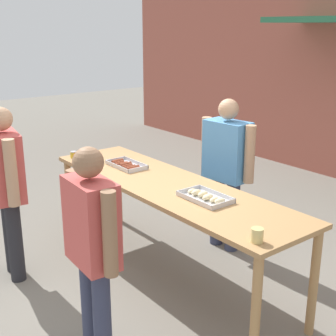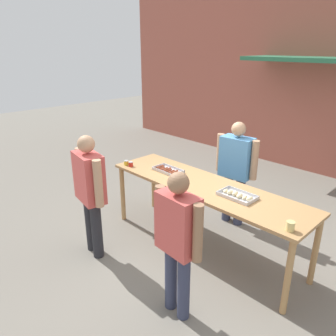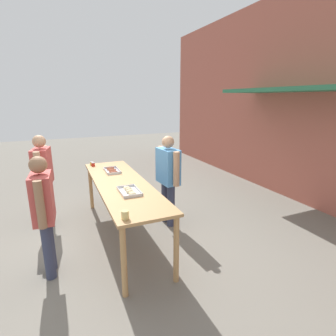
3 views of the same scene
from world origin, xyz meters
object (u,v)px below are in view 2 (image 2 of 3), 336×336
Objects in this scene: person_customer_holding_hotdog at (90,187)px; person_customer_with_cup at (178,235)px; condiment_jar_mustard at (126,163)px; food_tray_buns at (237,195)px; person_server_behind_table at (236,166)px; beer_cup at (290,226)px; food_tray_sausages at (168,170)px; condiment_jar_ketchup at (131,164)px.

person_customer_with_cup is at bearing -169.03° from person_customer_holding_hotdog.
food_tray_buns is at bearing 8.48° from condiment_jar_mustard.
person_customer_holding_hotdog is at bearing -116.99° from person_server_behind_table.
person_customer_with_cup is at bearing -75.57° from person_server_behind_table.
person_customer_holding_hotdog is at bearing -158.36° from beer_cup.
beer_cup reaches higher than condiment_jar_mustard.
food_tray_sausages is 1.17m from person_customer_holding_hotdog.
person_server_behind_table reaches higher than food_tray_sausages.
beer_cup is at bearing -43.83° from person_server_behind_table.
person_server_behind_table is 2.11m from person_customer_with_cup.
condiment_jar_mustard is 0.05× the size of person_customer_with_cup.
person_server_behind_table reaches higher than condiment_jar_ketchup.
food_tray_sausages is at bearing -128.45° from person_server_behind_table.
condiment_jar_mustard is at bearing -173.08° from condiment_jar_ketchup.
person_customer_holding_hotdog is 1.51m from person_customer_with_cup.
food_tray_buns is 1.84m from person_customer_holding_hotdog.
food_tray_buns reaches higher than food_tray_sausages.
person_server_behind_table is (1.10, 1.13, -0.02)m from condiment_jar_ketchup.
person_customer_holding_hotdog is (-0.80, -2.02, 0.01)m from person_server_behind_table.
person_customer_with_cup is (0.71, -1.98, -0.02)m from person_server_behind_table.
condiment_jar_mustard is at bearing -156.62° from food_tray_sausages.
beer_cup is 1.83m from person_server_behind_table.
condiment_jar_mustard is (-1.83, -0.27, 0.01)m from food_tray_buns.
condiment_jar_ketchup is 0.74× the size of beer_cup.
person_customer_with_cup is (1.91, -0.84, -0.04)m from condiment_jar_mustard.
condiment_jar_mustard is at bearing -56.09° from person_customer_holding_hotdog.
food_tray_sausages is at bearing -91.99° from person_customer_holding_hotdog.
beer_cup is at bearing 0.19° from condiment_jar_mustard.
person_customer_with_cup reaches higher than condiment_jar_ketchup.
person_server_behind_table reaches higher than person_customer_with_cup.
person_customer_with_cup is at bearing -85.78° from food_tray_buns.
person_server_behind_table is (1.20, 1.14, -0.02)m from condiment_jar_mustard.
food_tray_buns is 4.48× the size of beer_cup.
condiment_jar_ketchup is at bearing -171.43° from food_tray_buns.
condiment_jar_ketchup is at bearing -21.82° from person_customer_with_cup.
condiment_jar_ketchup is at bearing -61.68° from person_customer_holding_hotdog.
condiment_jar_mustard is 0.10m from condiment_jar_ketchup.
condiment_jar_mustard is at bearing -179.81° from beer_cup.
food_tray_sausages is 5.93× the size of condiment_jar_mustard.
beer_cup is 0.06× the size of person_customer_with_cup.
food_tray_buns is 0.27× the size of person_customer_holding_hotdog.
food_tray_sausages is 0.27× the size of person_server_behind_table.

